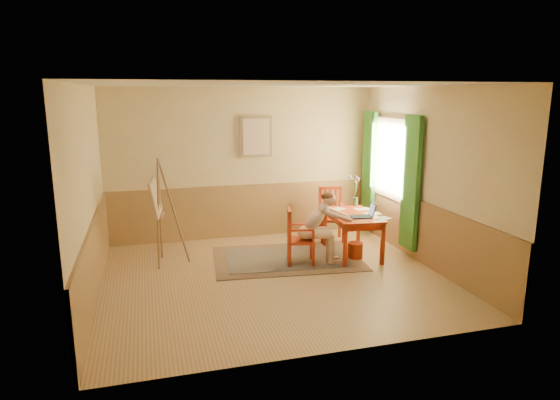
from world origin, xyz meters
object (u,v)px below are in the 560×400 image
object	(u,v)px
figure	(320,224)
chair_left	(298,237)
laptop	(365,214)
chair_back	(331,214)
table	(353,219)
easel	(158,202)

from	to	relation	value
figure	chair_left	bearing A→B (deg)	169.28
figure	laptop	world-z (taller)	figure
chair_back	chair_left	bearing A→B (deg)	-132.35
figure	laptop	bearing A→B (deg)	-2.24
table	laptop	size ratio (longest dim) A/B	3.04
laptop	chair_left	bearing A→B (deg)	175.13
figure	chair_back	bearing A→B (deg)	60.49
chair_left	chair_back	xyz separation A→B (m)	(0.99, 1.08, 0.04)
chair_back	laptop	xyz separation A→B (m)	(0.11, -1.18, 0.28)
chair_left	laptop	xyz separation A→B (m)	(1.10, -0.09, 0.31)
table	figure	world-z (taller)	figure
laptop	table	bearing A→B (deg)	109.35
chair_back	laptop	size ratio (longest dim) A/B	2.39
chair_back	easel	bearing A→B (deg)	-171.53
chair_back	easel	size ratio (longest dim) A/B	0.58
table	figure	size ratio (longest dim) A/B	1.06
easel	table	bearing A→B (deg)	-8.33
table	chair_left	distance (m)	1.04
figure	easel	bearing A→B (deg)	164.48
chair_back	figure	world-z (taller)	figure
figure	laptop	size ratio (longest dim) A/B	2.85
chair_left	easel	size ratio (longest dim) A/B	0.53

